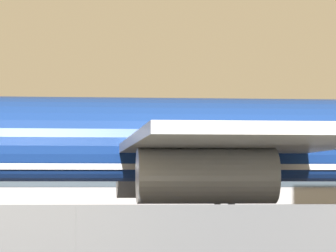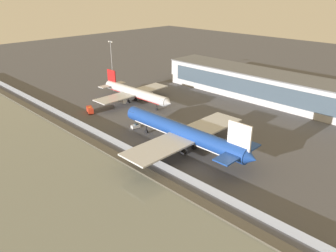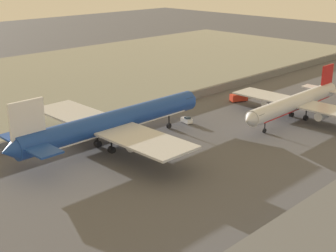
# 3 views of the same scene
# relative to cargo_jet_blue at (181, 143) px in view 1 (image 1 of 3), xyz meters

# --- Properties ---
(ground_plane) EXTENTS (500.00, 500.00, 0.00)m
(ground_plane) POSITION_rel_cargo_jet_blue_xyz_m (-6.10, 2.46, -5.71)
(ground_plane) COLOR #4C4C51
(perimeter_fence) EXTENTS (280.00, 0.10, 2.47)m
(perimeter_fence) POSITION_rel_cargo_jet_blue_xyz_m (-6.10, -13.54, -4.48)
(perimeter_fence) COLOR slate
(perimeter_fence) RESTS_ON ground
(cargo_jet_blue) EXTENTS (53.58, 45.90, 14.97)m
(cargo_jet_blue) POSITION_rel_cargo_jet_blue_xyz_m (0.00, 0.00, 0.00)
(cargo_jet_blue) COLOR #193D93
(cargo_jet_blue) RESTS_ON ground
(terminal_building) EXTENTS (116.62, 19.05, 12.51)m
(terminal_building) POSITION_rel_cargo_jet_blue_xyz_m (-0.44, 63.93, 0.55)
(terminal_building) COLOR #B2B2B7
(terminal_building) RESTS_ON ground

